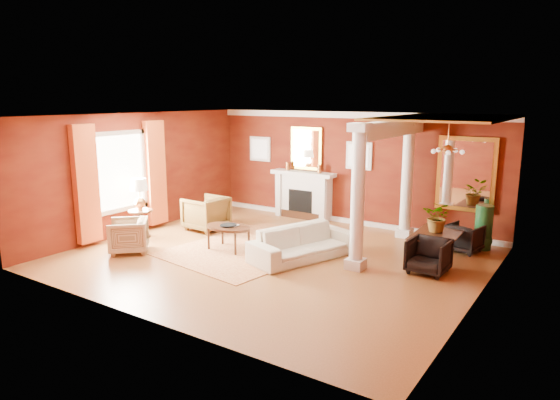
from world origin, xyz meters
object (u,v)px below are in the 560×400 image
Objects in this scene: dining_table at (439,238)px; armchair_stripe at (128,234)px; side_table at (140,198)px; coffee_table at (228,228)px; armchair_leopard at (206,212)px; sofa at (303,238)px.

armchair_stripe is at bearing 117.99° from dining_table.
dining_table reaches higher than armchair_stripe.
side_table is at bearing 107.97° from dining_table.
coffee_table is 0.68× the size of dining_table.
side_table is at bearing -28.21° from armchair_leopard.
dining_table is at bearing -36.67° from sofa.
dining_table is (5.65, 3.22, 0.03)m from armchair_stripe.
dining_table is (5.51, 0.91, -0.03)m from armchair_leopard.
sofa is 2.43× the size of armchair_leopard.
side_table is 6.76m from dining_table.
sofa is at bearing 10.31° from side_table.
armchair_leopard is 0.66× the size of side_table.
armchair_leopard is 1.66m from side_table.
sofa is 1.70m from coffee_table.
side_table is (-4.03, -0.73, 0.49)m from sofa.
coffee_table is at bearing 114.03° from dining_table.
armchair_leopard reaches higher than sofa.
armchair_stripe is 6.51m from dining_table.
armchair_stripe is 0.51× the size of dining_table.
armchair_stripe is 1.30m from side_table.
side_table reaches higher than dining_table.
armchair_stripe is at bearing -53.91° from side_table.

